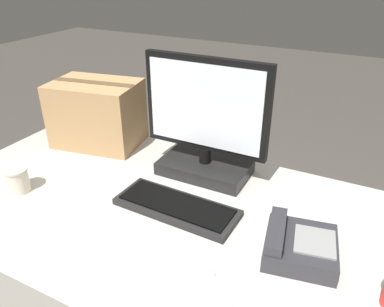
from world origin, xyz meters
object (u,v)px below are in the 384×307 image
Objects in this scene: keyboard at (177,207)px; desk_phone at (298,245)px; paper_cup_left at (18,180)px; monitor at (205,131)px; spoon at (215,280)px; cardboard_box at (97,114)px.

desk_phone is (0.41, -0.03, 0.02)m from keyboard.
paper_cup_left is (-0.56, -0.16, 0.03)m from keyboard.
monitor is 0.58m from spoon.
desk_phone reaches higher than spoon.
keyboard is 1.04× the size of cardboard_box.
desk_phone is 0.57× the size of cardboard_box.
keyboard is 0.41m from desk_phone.
paper_cup_left is (-0.97, -0.13, 0.01)m from desk_phone.
spoon is 0.96m from cardboard_box.
monitor reaches higher than desk_phone.
spoon is at bearing -140.63° from desk_phone.
keyboard is 0.33m from spoon.
keyboard is 4.60× the size of paper_cup_left.
paper_cup_left is at bearing -162.23° from keyboard.
paper_cup_left reaches higher than desk_phone.
monitor is 0.31m from keyboard.
keyboard is (0.02, -0.26, -0.17)m from monitor.
spoon is (0.26, -0.48, -0.18)m from monitor.
monitor is at bearing 135.97° from desk_phone.
monitor is 0.54m from desk_phone.
monitor reaches higher than spoon.
paper_cup_left reaches higher than keyboard.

